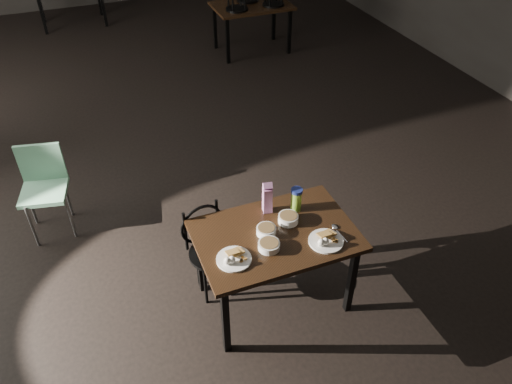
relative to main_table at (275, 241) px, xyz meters
name	(u,v)px	position (x,y,z in m)	size (l,w,h in m)	color
main_table	(275,241)	(0.00, 0.00, 0.00)	(1.20, 0.80, 0.75)	black
plate_left	(234,258)	(-0.38, -0.14, 0.10)	(0.25, 0.25, 0.08)	white
plate_right	(326,240)	(0.31, -0.22, 0.10)	(0.26, 0.26, 0.08)	white
bowl_near	(266,230)	(-0.07, 0.03, 0.11)	(0.15, 0.15, 0.06)	white
bowl_far	(288,218)	(0.14, 0.09, 0.11)	(0.16, 0.16, 0.06)	white
bowl_big	(269,245)	(-0.11, -0.13, 0.11)	(0.16, 0.16, 0.05)	white
juice_carton	(267,198)	(0.04, 0.26, 0.21)	(0.08, 0.08, 0.28)	#911A7E
water_bottle	(296,199)	(0.26, 0.20, 0.18)	(0.09, 0.09, 0.20)	#A1E443
spoon	(336,228)	(0.45, -0.12, 0.08)	(0.05, 0.22, 0.01)	silver
bentwood_chair	(209,244)	(-0.44, 0.34, -0.19)	(0.41, 0.40, 0.81)	black
school_chair	(43,183)	(-1.62, 1.63, -0.15)	(0.48, 0.48, 0.87)	#75B691
bg_table_right	(252,3)	(1.70, 4.89, 0.11)	(1.20, 0.80, 1.48)	black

